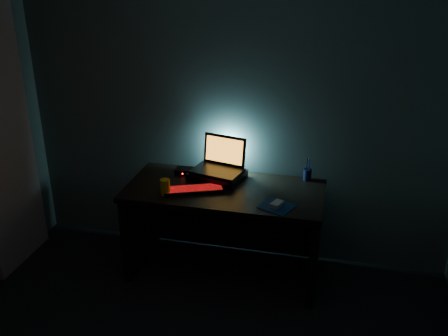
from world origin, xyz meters
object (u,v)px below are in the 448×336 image
(router, at_px, (184,171))
(mouse, at_px, (277,204))
(keyboard, at_px, (194,190))
(juice_glass, at_px, (165,187))
(pen_cup, at_px, (307,175))
(laptop, at_px, (220,162))

(router, bearing_deg, mouse, -30.56)
(mouse, relative_size, router, 0.73)
(keyboard, distance_m, juice_glass, 0.22)
(mouse, distance_m, pen_cup, 0.53)
(juice_glass, height_order, router, juice_glass)
(laptop, xyz_separation_m, mouse, (0.51, -0.42, -0.10))
(laptop, height_order, juice_glass, laptop)
(mouse, bearing_deg, keyboard, -166.66)
(laptop, height_order, keyboard, laptop)
(laptop, xyz_separation_m, router, (-0.30, -0.02, -0.10))
(router, bearing_deg, juice_glass, -96.71)
(pen_cup, height_order, juice_glass, juice_glass)
(laptop, xyz_separation_m, keyboard, (-0.13, -0.31, -0.11))
(mouse, bearing_deg, pen_cup, 94.04)
(keyboard, relative_size, pen_cup, 5.20)
(juice_glass, bearing_deg, keyboard, 29.46)
(pen_cup, distance_m, juice_glass, 1.12)
(mouse, bearing_deg, router, 176.30)
(mouse, xyz_separation_m, router, (-0.81, 0.40, 0.00))
(juice_glass, bearing_deg, router, 87.55)
(keyboard, bearing_deg, pen_cup, 3.91)
(juice_glass, bearing_deg, laptop, 52.80)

